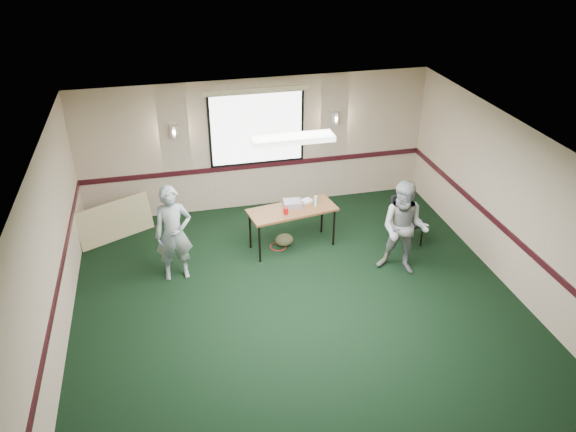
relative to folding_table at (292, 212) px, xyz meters
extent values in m
plane|color=black|center=(-0.30, -2.24, -0.73)|extent=(8.00, 8.00, 0.00)
plane|color=tan|center=(-0.30, 1.76, 0.62)|extent=(7.00, 0.00, 7.00)
plane|color=tan|center=(-3.80, -2.24, 0.62)|extent=(0.00, 8.00, 8.00)
plane|color=tan|center=(3.20, -2.24, 0.62)|extent=(0.00, 8.00, 8.00)
plane|color=silver|center=(-0.30, -2.24, 1.97)|extent=(8.00, 8.00, 0.00)
cube|color=#330E14|center=(-0.30, 1.75, 0.17)|extent=(7.00, 0.03, 0.10)
cube|color=#330E14|center=(-3.78, -2.24, 0.17)|extent=(0.03, 8.00, 0.10)
cube|color=#330E14|center=(3.19, -2.24, 0.17)|extent=(0.03, 8.00, 0.10)
cube|color=black|center=(-0.30, 1.74, 0.97)|extent=(1.90, 0.01, 1.50)
cube|color=white|center=(-0.30, 1.73, 0.97)|extent=(1.80, 0.02, 1.40)
cube|color=beige|center=(-0.30, 1.73, 1.74)|extent=(2.05, 0.08, 0.10)
cylinder|color=silver|center=(-1.90, 1.70, 1.07)|extent=(0.16, 0.16, 0.25)
cylinder|color=silver|center=(1.30, 1.70, 1.07)|extent=(0.16, 0.16, 0.25)
cube|color=white|center=(-0.30, -1.24, 1.91)|extent=(1.20, 0.32, 0.08)
cube|color=brown|center=(0.00, 0.00, 0.04)|extent=(1.66, 0.88, 0.04)
cylinder|color=black|center=(-0.68, -0.37, -0.36)|extent=(0.04, 0.04, 0.75)
cylinder|color=black|center=(0.76, -0.13, -0.36)|extent=(0.04, 0.04, 0.75)
cylinder|color=black|center=(-0.76, 0.13, -0.36)|extent=(0.04, 0.04, 0.75)
cylinder|color=black|center=(0.68, 0.37, -0.36)|extent=(0.04, 0.04, 0.75)
cube|color=gray|center=(0.03, 0.10, 0.11)|extent=(0.34, 0.29, 0.11)
cube|color=white|center=(0.32, 0.19, 0.08)|extent=(0.24, 0.22, 0.05)
cylinder|color=#AC0B0B|center=(-0.15, -0.15, 0.12)|extent=(0.08, 0.08, 0.12)
cylinder|color=#9BE3FD|center=(0.44, 0.03, 0.15)|extent=(0.06, 0.06, 0.19)
ellipsoid|color=#404024|center=(-0.13, 0.06, -0.61)|extent=(0.39, 0.34, 0.24)
torus|color=red|center=(-0.26, 0.03, -0.72)|extent=(0.32, 0.32, 0.02)
cube|color=tan|center=(-3.17, 1.07, -0.36)|extent=(1.39, 0.83, 0.74)
cube|color=black|center=(2.09, -0.41, -0.26)|extent=(0.58, 0.58, 0.06)
cube|color=black|center=(2.02, -0.19, 0.00)|extent=(0.46, 0.18, 0.47)
cylinder|color=black|center=(1.95, -0.65, -0.51)|extent=(0.03, 0.03, 0.44)
cylinder|color=black|center=(2.33, -0.54, -0.51)|extent=(0.03, 0.03, 0.44)
cylinder|color=black|center=(1.84, -0.27, -0.51)|extent=(0.03, 0.03, 0.44)
cylinder|color=black|center=(2.22, -0.16, -0.51)|extent=(0.03, 0.03, 0.44)
imported|color=#3C6086|center=(-2.12, -0.46, 0.11)|extent=(0.63, 0.43, 1.69)
imported|color=#758CB6|center=(1.64, -1.18, 0.11)|extent=(1.03, 0.98, 1.68)
camera|label=1|loc=(-2.10, -8.56, 4.90)|focal=35.00mm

